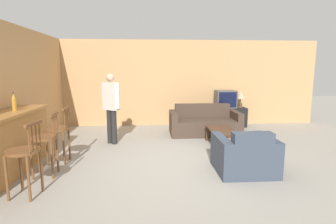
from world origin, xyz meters
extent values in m
plane|color=gray|center=(0.00, 0.00, 0.00)|extent=(24.00, 24.00, 0.00)
cube|color=tan|center=(0.00, 3.59, 1.30)|extent=(9.40, 0.08, 2.60)
cube|color=tan|center=(-3.16, 1.29, 1.30)|extent=(0.08, 8.59, 2.60)
cube|color=#A87038|center=(-2.83, -0.33, 0.49)|extent=(0.47, 2.43, 0.97)
cylinder|color=brown|center=(-2.20, -1.00, 0.64)|extent=(0.48, 0.48, 0.04)
cylinder|color=brown|center=(-2.33, -0.83, 0.31)|extent=(0.04, 0.04, 0.62)
cylinder|color=brown|center=(-2.37, -1.13, 0.31)|extent=(0.04, 0.04, 0.62)
cylinder|color=brown|center=(-2.03, -0.87, 0.31)|extent=(0.04, 0.04, 0.62)
cylinder|color=brown|center=(-2.07, -1.17, 0.31)|extent=(0.04, 0.04, 0.62)
cylinder|color=brown|center=(-2.00, -0.90, 0.83)|extent=(0.02, 0.02, 0.34)
cylinder|color=brown|center=(-2.01, -0.98, 0.83)|extent=(0.02, 0.02, 0.34)
cylinder|color=brown|center=(-2.03, -1.07, 0.83)|extent=(0.02, 0.02, 0.34)
cylinder|color=brown|center=(-2.04, -1.15, 0.83)|extent=(0.02, 0.02, 0.34)
cube|color=brown|center=(-2.02, -1.02, 1.02)|extent=(0.09, 0.37, 0.04)
cylinder|color=brown|center=(-2.20, -0.30, 0.64)|extent=(0.46, 0.46, 0.04)
cylinder|color=brown|center=(-2.36, -0.16, 0.31)|extent=(0.04, 0.04, 0.62)
cylinder|color=brown|center=(-2.34, -0.46, 0.31)|extent=(0.04, 0.04, 0.62)
cylinder|color=brown|center=(-2.06, -0.14, 0.31)|extent=(0.04, 0.04, 0.62)
cylinder|color=brown|center=(-2.04, -0.44, 0.31)|extent=(0.04, 0.04, 0.62)
cylinder|color=brown|center=(-2.03, -0.15, 0.83)|extent=(0.02, 0.02, 0.34)
cylinder|color=brown|center=(-2.02, -0.24, 0.83)|extent=(0.02, 0.02, 0.34)
cylinder|color=brown|center=(-2.02, -0.33, 0.83)|extent=(0.02, 0.02, 0.34)
cylinder|color=brown|center=(-2.01, -0.41, 0.83)|extent=(0.02, 0.02, 0.34)
cube|color=brown|center=(-2.02, -0.28, 1.02)|extent=(0.06, 0.37, 0.04)
cylinder|color=brown|center=(-2.20, 0.33, 0.64)|extent=(0.44, 0.44, 0.04)
cylinder|color=brown|center=(-2.35, 0.49, 0.31)|extent=(0.04, 0.04, 0.62)
cylinder|color=brown|center=(-2.35, 0.19, 0.31)|extent=(0.04, 0.04, 0.62)
cylinder|color=brown|center=(-2.05, 0.48, 0.31)|extent=(0.04, 0.04, 0.62)
cylinder|color=brown|center=(-2.05, 0.18, 0.31)|extent=(0.04, 0.04, 0.62)
cylinder|color=brown|center=(-2.02, 0.46, 0.83)|extent=(0.02, 0.02, 0.34)
cylinder|color=brown|center=(-2.02, 0.37, 0.83)|extent=(0.02, 0.02, 0.34)
cylinder|color=brown|center=(-2.02, 0.29, 0.83)|extent=(0.02, 0.02, 0.34)
cylinder|color=brown|center=(-2.02, 0.20, 0.83)|extent=(0.02, 0.02, 0.34)
cube|color=brown|center=(-2.02, 0.33, 1.02)|extent=(0.04, 0.37, 0.04)
cube|color=#423328|center=(0.95, 2.30, 0.20)|extent=(1.52, 0.94, 0.41)
cube|color=#423328|center=(0.95, 2.66, 0.59)|extent=(1.52, 0.22, 0.37)
cube|color=#423328|center=(0.12, 2.30, 0.30)|extent=(0.16, 0.94, 0.61)
cube|color=#423328|center=(1.79, 2.30, 0.30)|extent=(0.16, 0.94, 0.61)
cube|color=#384251|center=(1.09, -0.33, 0.20)|extent=(0.63, 0.89, 0.41)
cube|color=#384251|center=(1.09, -0.66, 0.58)|extent=(0.63, 0.22, 0.35)
cube|color=#384251|center=(1.48, -0.33, 0.30)|extent=(0.16, 0.89, 0.60)
cube|color=#384251|center=(0.70, -0.33, 0.30)|extent=(0.16, 0.89, 0.60)
cube|color=#472D1E|center=(1.12, 1.16, 0.37)|extent=(0.55, 1.04, 0.04)
cube|color=#472D1E|center=(0.88, 0.68, 0.17)|extent=(0.06, 0.06, 0.35)
cube|color=#472D1E|center=(1.36, 0.68, 0.17)|extent=(0.06, 0.06, 0.35)
cube|color=#472D1E|center=(0.88, 1.64, 0.17)|extent=(0.06, 0.06, 0.35)
cube|color=#472D1E|center=(1.36, 1.64, 0.17)|extent=(0.06, 0.06, 0.35)
cube|color=black|center=(1.77, 3.22, 0.29)|extent=(1.24, 0.48, 0.58)
cube|color=#4C4C4C|center=(1.77, 3.22, 0.84)|extent=(0.59, 0.46, 0.52)
cube|color=black|center=(1.77, 2.99, 0.84)|extent=(0.52, 0.01, 0.45)
cylinder|color=#B27A23|center=(-2.80, 0.09, 1.13)|extent=(0.07, 0.07, 0.21)
cone|color=#B27A23|center=(-2.80, 0.09, 1.27)|extent=(0.07, 0.07, 0.09)
cylinder|color=black|center=(-2.80, 0.09, 1.33)|extent=(0.03, 0.03, 0.02)
cylinder|color=brown|center=(2.23, 3.22, 0.59)|extent=(0.16, 0.16, 0.02)
cylinder|color=brown|center=(2.23, 3.22, 0.73)|extent=(0.03, 0.03, 0.25)
cone|color=tan|center=(2.23, 3.22, 0.97)|extent=(0.29, 0.29, 0.22)
cylinder|color=black|center=(-1.45, 1.59, 0.40)|extent=(0.12, 0.12, 0.80)
cylinder|color=black|center=(-1.33, 1.50, 0.40)|extent=(0.12, 0.12, 0.80)
cube|color=beige|center=(-1.39, 1.55, 1.11)|extent=(0.42, 0.38, 0.63)
cylinder|color=beige|center=(-1.56, 1.68, 1.14)|extent=(0.08, 0.08, 0.58)
cylinder|color=beige|center=(-1.21, 1.41, 1.14)|extent=(0.08, 0.08, 0.58)
sphere|color=tan|center=(-1.39, 1.55, 1.54)|extent=(0.18, 0.18, 0.18)
camera|label=1|loc=(-0.48, -4.49, 1.72)|focal=28.00mm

